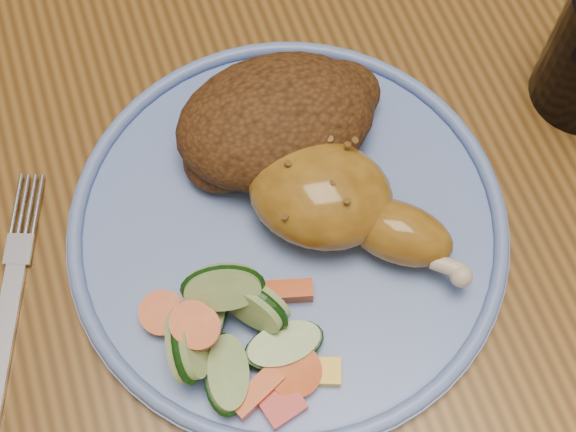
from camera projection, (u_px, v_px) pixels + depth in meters
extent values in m
plane|color=#4E331A|center=(317.00, 365.00, 1.27)|extent=(4.00, 4.00, 0.00)
cube|color=brown|center=(348.00, 133.00, 0.60)|extent=(0.90, 1.40, 0.04)
cylinder|color=#4C2D16|center=(126.00, 139.00, 1.20)|extent=(0.04, 0.04, 0.41)
cylinder|color=#4C2D16|center=(350.00, 75.00, 1.25)|extent=(0.04, 0.04, 0.41)
cylinder|color=#6381CE|center=(288.00, 229.00, 0.54)|extent=(0.30, 0.30, 0.01)
torus|color=#6381CE|center=(288.00, 222.00, 0.53)|extent=(0.29, 0.29, 0.01)
ellipsoid|color=#A06F21|center=(321.00, 194.00, 0.52)|extent=(0.12, 0.12, 0.05)
ellipsoid|color=#A06F21|center=(398.00, 232.00, 0.51)|extent=(0.08, 0.08, 0.04)
sphere|color=beige|center=(461.00, 276.00, 0.50)|extent=(0.01, 0.01, 0.01)
ellipsoid|color=#4F2D13|center=(276.00, 121.00, 0.54)|extent=(0.14, 0.10, 0.06)
ellipsoid|color=#4F2D13|center=(333.00, 96.00, 0.56)|extent=(0.07, 0.05, 0.04)
ellipsoid|color=#4F2D13|center=(225.00, 158.00, 0.54)|extent=(0.06, 0.05, 0.03)
cube|color=#A50A05|center=(283.00, 405.00, 0.48)|extent=(0.03, 0.03, 0.01)
cube|color=#E5A507|center=(325.00, 372.00, 0.49)|extent=(0.02, 0.02, 0.01)
cylinder|color=#E04F07|center=(198.00, 328.00, 0.47)|extent=(0.03, 0.03, 0.02)
cylinder|color=#E04F07|center=(294.00, 371.00, 0.49)|extent=(0.03, 0.03, 0.02)
cube|color=#E04F07|center=(288.00, 291.00, 0.51)|extent=(0.03, 0.02, 0.01)
cylinder|color=#E04F07|center=(163.00, 314.00, 0.50)|extent=(0.03, 0.03, 0.02)
cube|color=#E04F07|center=(257.00, 392.00, 0.48)|extent=(0.04, 0.03, 0.01)
cylinder|color=#E04F07|center=(192.00, 323.00, 0.47)|extent=(0.03, 0.03, 0.02)
cylinder|color=#AAC781|center=(223.00, 287.00, 0.48)|extent=(0.06, 0.05, 0.04)
cylinder|color=#AAC781|center=(188.00, 343.00, 0.48)|extent=(0.04, 0.05, 0.05)
cylinder|color=#AAC781|center=(253.00, 303.00, 0.49)|extent=(0.05, 0.05, 0.05)
cylinder|color=#AAC781|center=(198.00, 327.00, 0.50)|extent=(0.07, 0.07, 0.02)
cylinder|color=#AAC781|center=(226.00, 374.00, 0.48)|extent=(0.06, 0.06, 0.03)
cylinder|color=#AAC781|center=(284.00, 345.00, 0.49)|extent=(0.05, 0.05, 0.02)
cube|color=silver|center=(1.00, 352.00, 0.51)|extent=(0.05, 0.12, 0.00)
cube|color=silver|center=(19.00, 249.00, 0.54)|extent=(0.04, 0.07, 0.00)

